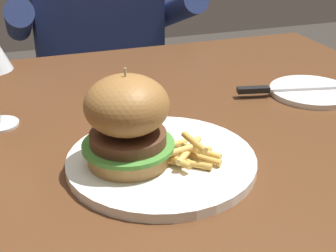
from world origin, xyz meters
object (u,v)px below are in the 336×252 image
(bread_plate, at_px, (312,92))
(diner_person, at_px, (101,80))
(burger_sandwich, at_px, (127,120))
(table_knife, at_px, (287,89))
(main_plate, at_px, (161,161))

(bread_plate, distance_m, diner_person, 0.76)
(burger_sandwich, bearing_deg, table_knife, 25.16)
(main_plate, distance_m, burger_sandwich, 0.08)
(burger_sandwich, height_order, diner_person, diner_person)
(burger_sandwich, xyz_separation_m, table_knife, (0.35, 0.16, -0.06))
(burger_sandwich, bearing_deg, main_plate, -3.75)
(main_plate, xyz_separation_m, burger_sandwich, (-0.05, 0.00, 0.07))
(bread_plate, xyz_separation_m, diner_person, (-0.28, 0.68, -0.18))
(main_plate, bearing_deg, diner_person, 85.05)
(bread_plate, height_order, diner_person, diner_person)
(bread_plate, bearing_deg, table_knife, 167.84)
(main_plate, xyz_separation_m, diner_person, (0.07, 0.83, -0.18))
(bread_plate, height_order, table_knife, table_knife)
(table_knife, bearing_deg, main_plate, -151.18)
(table_knife, bearing_deg, diner_person, 108.91)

